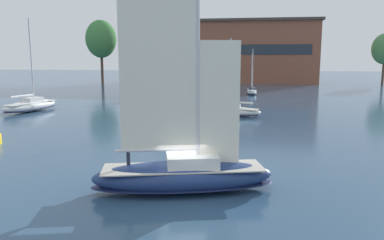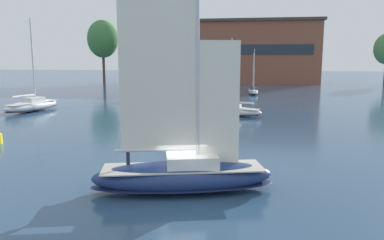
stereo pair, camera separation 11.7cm
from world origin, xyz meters
name	(u,v)px [view 1 (the left image)]	position (x,y,z in m)	size (l,w,h in m)	color
ground_plane	(183,191)	(0.00, 0.00, 0.00)	(400.00, 400.00, 0.00)	#2D4C6B
waterfront_building	(236,52)	(-1.02, 93.12, 8.91)	(46.67, 15.08, 17.74)	brown
tree_shore_center	(101,39)	(-38.49, 83.60, 12.36)	(8.58, 8.58, 17.66)	#4C3828
sailboat_main	(183,172)	(0.01, 0.00, 1.05)	(10.01, 5.06, 13.25)	navy
sailboat_moored_near_marina	(252,90)	(3.72, 55.88, 0.75)	(2.23, 6.51, 8.81)	white
sailboat_moored_mid_channel	(136,97)	(-15.10, 40.46, 0.66)	(6.60, 6.05, 9.65)	#232328
sailboat_moored_far_slip	(30,105)	(-25.43, 26.69, 0.82)	(4.46, 9.17, 12.15)	white
sailboat_moored_outer_mooring	(234,111)	(1.47, 27.00, 0.64)	(7.09, 3.93, 9.40)	white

